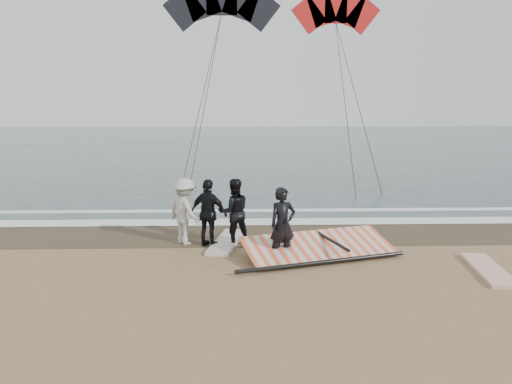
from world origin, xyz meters
TOP-DOWN VIEW (x-y plane):
  - ground at (0.00, 0.00)m, footprint 120.00×120.00m
  - sea at (0.00, 33.00)m, footprint 120.00×54.00m
  - wet_sand at (0.00, 4.50)m, footprint 120.00×2.80m
  - foam_near at (0.00, 5.90)m, footprint 120.00×0.90m
  - foam_far at (0.00, 7.60)m, footprint 120.00×0.45m
  - man_main at (-0.49, 1.97)m, footprint 0.81×0.67m
  - board_white at (4.42, 0.98)m, footprint 0.94×2.40m
  - board_cream at (-1.96, 3.50)m, footprint 1.11×2.51m
  - trio_cluster at (-2.52, 3.42)m, footprint 2.62×1.44m
  - sail_rig at (0.43, 2.39)m, footprint 4.41×2.79m
  - kite_red at (4.80, 24.29)m, footprint 6.46×7.39m
  - kite_dark at (-2.71, 22.33)m, footprint 8.33×5.54m

SIDE VIEW (x-z plane):
  - ground at x=0.00m, z-range 0.00..0.00m
  - wet_sand at x=0.00m, z-range 0.00..0.01m
  - sea at x=0.00m, z-range 0.00..0.02m
  - foam_near at x=0.00m, z-range 0.02..0.03m
  - foam_far at x=0.00m, z-range 0.02..0.03m
  - board_white at x=4.42m, z-range 0.00..0.09m
  - board_cream at x=-1.96m, z-range 0.00..0.10m
  - sail_rig at x=0.43m, z-range -0.06..0.45m
  - trio_cluster at x=-2.52m, z-range -0.01..1.91m
  - man_main at x=-0.49m, z-range 0.00..1.91m
  - kite_red at x=4.80m, z-range 0.80..18.04m
  - kite_dark at x=-2.71m, z-range 2.33..16.66m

